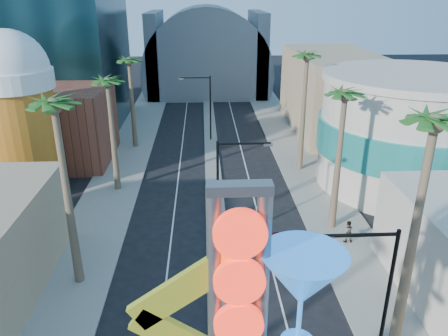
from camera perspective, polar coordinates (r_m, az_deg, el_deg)
sidewalk_west at (r=46.71m, az=-13.22°, el=-0.10°), size 5.00×100.00×0.15m
sidewalk_east at (r=47.09m, az=10.15°, el=0.34°), size 5.00×100.00×0.15m
median at (r=48.72m, az=-1.58°, el=1.45°), size 1.60×84.00×0.15m
brick_filler_west at (r=49.79m, az=-20.45°, el=5.26°), size 10.00×10.00×8.00m
filler_east at (r=59.38m, az=13.97°, el=9.57°), size 10.00×20.00×10.00m
beer_mug at (r=41.93m, az=-25.50°, el=6.97°), size 7.00×7.00×14.50m
turquoise_building at (r=43.77m, az=22.98°, el=4.39°), size 16.60×16.60×10.60m
canopy at (r=80.62m, az=-2.22°, el=12.88°), size 22.00×16.00×22.00m
streetlight_0 at (r=30.27m, az=0.21°, el=-2.07°), size 3.79×0.25×8.00m
streetlight_1 at (r=53.04m, az=-2.39°, el=8.60°), size 3.79×0.25×8.00m
streetlight_2 at (r=21.37m, az=19.49°, el=-15.03°), size 3.45×0.25×8.00m
palm_1 at (r=25.73m, az=-21.13°, el=6.08°), size 2.40×2.40×12.70m
palm_2 at (r=39.20m, az=-14.90°, el=9.93°), size 2.40×2.40×11.20m
palm_3 at (r=50.82m, az=-12.27°, el=12.83°), size 2.40×2.40×11.20m
palm_5 at (r=21.07m, az=25.51°, el=3.31°), size 2.40×2.40×13.20m
palm_6 at (r=32.05m, az=15.45°, el=8.07°), size 2.40×2.40×11.70m
palm_7 at (r=43.22m, az=10.75°, el=13.17°), size 2.40×2.40×12.70m
red_pickup at (r=30.58m, az=8.87°, el=-10.99°), size 2.58×5.22×1.42m
pedestrian_b at (r=33.43m, az=15.83°, el=-7.97°), size 0.85×0.68×1.69m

